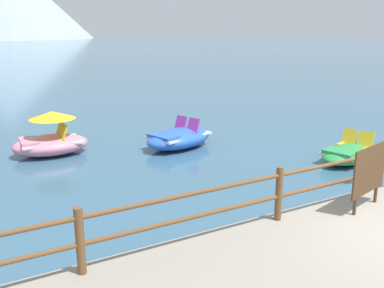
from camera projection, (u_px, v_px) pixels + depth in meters
ground_plane at (19, 66)px, 40.65m from camera, size 200.00×200.00×0.00m
dock_railing at (349, 172)px, 8.17m from camera, size 23.92×0.12×0.95m
sign_board at (369, 170)px, 7.78m from camera, size 1.15×0.32×1.19m
pedal_boat_0 at (51, 140)px, 12.61m from camera, size 2.20×1.48×1.27m
pedal_boat_1 at (350, 153)px, 12.03m from camera, size 2.57×1.75×0.81m
pedal_boat_3 at (179, 138)px, 13.36m from camera, size 2.64×1.96×0.90m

